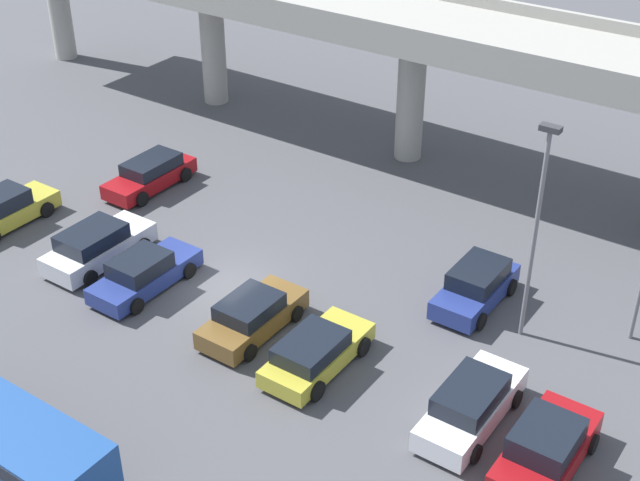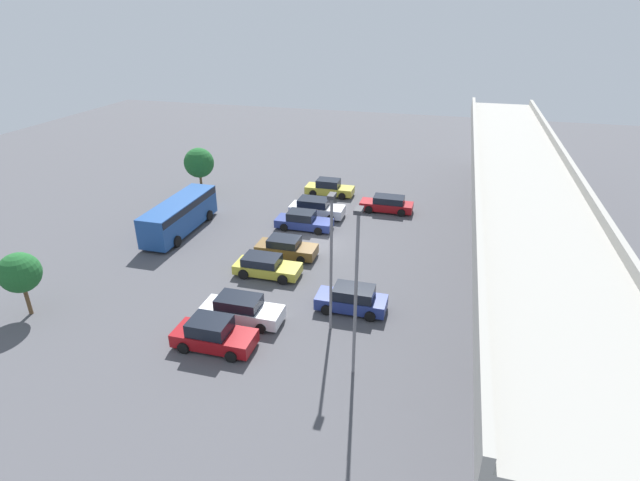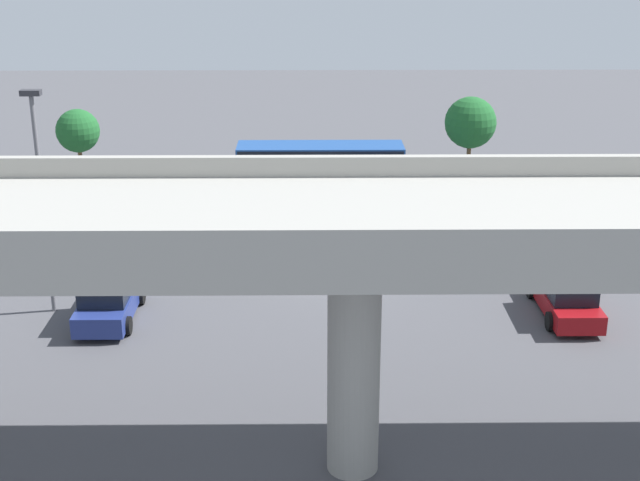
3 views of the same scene
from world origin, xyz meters
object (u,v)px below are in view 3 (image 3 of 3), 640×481
at_px(parked_car_0, 592,240).
at_px(lamp_post_near_aisle, 41,186).
at_px(parked_car_8, 13,240).
at_px(tree_front_centre, 78,131).
at_px(parked_car_4, 276,243).
at_px(parked_car_1, 565,296).
at_px(parked_car_2, 464,241).
at_px(parked_car_3, 396,241).
at_px(parked_car_7, 73,244).
at_px(shuttle_bus, 320,164).
at_px(parked_car_6, 109,300).
at_px(parked_car_5, 205,240).
at_px(tree_front_left, 470,123).

bearing_deg(parked_car_0, lamp_post_near_aisle, -75.56).
height_order(parked_car_8, tree_front_centre, tree_front_centre).
relative_size(parked_car_4, lamp_post_near_aisle, 0.54).
relative_size(parked_car_0, parked_car_1, 1.00).
height_order(parked_car_2, parked_car_3, parked_car_2).
height_order(parked_car_0, parked_car_8, parked_car_8).
xyz_separation_m(parked_car_0, lamp_post_near_aisle, (21.92, 5.64, 4.12)).
relative_size(parked_car_1, lamp_post_near_aisle, 0.57).
xyz_separation_m(parked_car_7, lamp_post_near_aisle, (-0.57, 5.30, 4.11)).
distance_m(parked_car_0, parked_car_1, 6.78).
height_order(shuttle_bus, lamp_post_near_aisle, lamp_post_near_aisle).
bearing_deg(parked_car_4, parked_car_0, 90.62).
relative_size(shuttle_bus, tree_front_centre, 2.17).
distance_m(parked_car_0, parked_car_6, 20.68).
bearing_deg(parked_car_3, parked_car_8, -90.23).
bearing_deg(shuttle_bus, parked_car_5, 61.57).
distance_m(parked_car_3, parked_car_7, 13.98).
xyz_separation_m(parked_car_3, parked_car_4, (5.23, 0.23, -0.00)).
bearing_deg(parked_car_5, parked_car_3, 88.82).
bearing_deg(tree_front_centre, parked_car_3, 143.53).
height_order(parked_car_1, parked_car_2, parked_car_2).
distance_m(lamp_post_near_aisle, tree_front_centre, 18.47).
bearing_deg(parked_car_8, parked_car_5, 90.71).
xyz_separation_m(parked_car_1, parked_car_2, (2.76, -5.94, 0.06)).
bearing_deg(tree_front_centre, parked_car_7, 102.02).
bearing_deg(parked_car_2, parked_car_7, -89.59).
relative_size(parked_car_5, parked_car_8, 1.02).
relative_size(parked_car_0, parked_car_5, 1.03).
bearing_deg(lamp_post_near_aisle, parked_car_4, -146.09).
bearing_deg(tree_front_centre, parked_car_2, 147.20).
height_order(lamp_post_near_aisle, tree_front_centre, lamp_post_near_aisle).
relative_size(parked_car_1, parked_car_3, 0.99).
relative_size(parked_car_1, parked_car_6, 1.09).
relative_size(parked_car_1, tree_front_left, 0.99).
bearing_deg(tree_front_centre, parked_car_1, 140.30).
relative_size(parked_car_5, lamp_post_near_aisle, 0.55).
height_order(parked_car_6, lamp_post_near_aisle, lamp_post_near_aisle).
xyz_separation_m(parked_car_5, tree_front_centre, (8.34, -12.16, 2.16)).
distance_m(parked_car_2, parked_car_4, 8.15).
bearing_deg(parked_car_2, shuttle_bus, -148.39).
bearing_deg(parked_car_0, parked_car_8, -90.34).
distance_m(parked_car_0, tree_front_left, 12.87).
height_order(parked_car_6, shuttle_bus, shuttle_bus).
height_order(shuttle_bus, tree_front_left, tree_front_left).
distance_m(parked_car_4, parked_car_6, 8.63).
bearing_deg(parked_car_1, parked_car_8, 74.27).
bearing_deg(parked_car_7, lamp_post_near_aisle, 6.13).
xyz_separation_m(parked_car_3, lamp_post_near_aisle, (13.40, 5.73, 4.16)).
distance_m(parked_car_2, parked_car_3, 2.94).
bearing_deg(parked_car_0, parked_car_3, -90.55).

